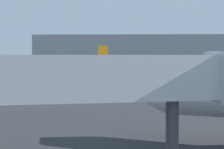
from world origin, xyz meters
TOP-DOWN VIEW (x-y plane):
  - airplane_distant at (-19.92, 67.57)m, footprint 26.93×18.69m
  - jet_bridge at (-6.72, 7.88)m, footprint 19.52×6.10m
  - terminal_building at (-2.15, 119.09)m, footprint 73.48×21.60m

SIDE VIEW (x-z plane):
  - airplane_distant at x=-19.92m, z-range -1.56..7.10m
  - jet_bridge at x=-6.72m, z-range 1.75..8.32m
  - terminal_building at x=-2.15m, z-range 0.00..13.86m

